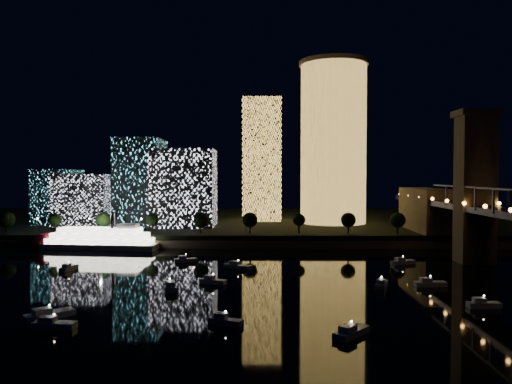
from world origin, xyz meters
TOP-DOWN VIEW (x-y plane):
  - ground at (0.00, 0.00)m, footprint 520.00×520.00m
  - far_bank at (0.00, 160.00)m, footprint 420.00×160.00m
  - seawall at (0.00, 82.00)m, footprint 420.00×6.00m
  - tower_cylindrical at (29.89, 132.67)m, footprint 34.00×34.00m
  - tower_rectangular at (-5.39, 147.85)m, footprint 19.96×19.96m
  - midrise_blocks at (-65.76, 118.56)m, footprint 87.56×34.09m
  - riverboat at (-70.01, 77.53)m, footprint 48.59×14.00m
  - motorboats at (-13.30, 7.95)m, footprint 114.33×81.04m
  - esplanade_trees at (-30.27, 88.00)m, footprint 166.34×6.51m
  - street_lamps at (-34.00, 94.00)m, footprint 132.70×0.70m

SIDE VIEW (x-z plane):
  - ground at x=0.00m, z-range 0.00..0.00m
  - motorboats at x=-13.30m, z-range -0.58..2.20m
  - seawall at x=0.00m, z-range 0.00..3.00m
  - far_bank at x=0.00m, z-range 0.00..5.00m
  - riverboat at x=-70.01m, z-range -3.52..10.92m
  - street_lamps at x=-34.00m, z-range 6.20..11.85m
  - esplanade_trees at x=-30.27m, z-range 6.09..14.85m
  - midrise_blocks at x=-65.76m, z-range 1.56..42.18m
  - tower_rectangular at x=-5.39m, z-range 5.00..68.50m
  - tower_cylindrical at x=29.89m, z-range 5.13..84.58m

